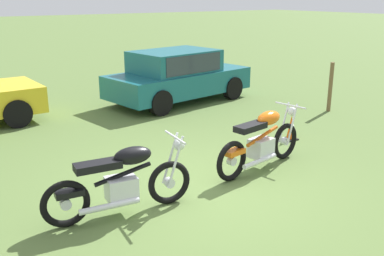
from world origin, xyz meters
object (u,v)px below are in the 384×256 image
at_px(motorcycle_black, 122,182).
at_px(fence_post_wooden, 330,87).
at_px(car_teal, 177,74).
at_px(motorcycle_orange, 261,141).
at_px(traffic_cone, 291,129).

xyz_separation_m(motorcycle_black, fence_post_wooden, (6.79, 2.13, 0.15)).
bearing_deg(car_teal, fence_post_wooden, -57.36).
xyz_separation_m(motorcycle_black, motorcycle_orange, (2.68, 0.19, 0.01)).
relative_size(car_teal, traffic_cone, 8.23).
relative_size(motorcycle_orange, fence_post_wooden, 1.67).
xyz_separation_m(motorcycle_orange, car_teal, (1.43, 4.97, 0.30)).
relative_size(motorcycle_black, traffic_cone, 4.04).
distance_m(motorcycle_orange, car_teal, 5.18).
bearing_deg(fence_post_wooden, motorcycle_orange, -154.71).
height_order(traffic_cone, fence_post_wooden, fence_post_wooden).
bearing_deg(traffic_cone, car_teal, 92.13).
relative_size(motorcycle_black, motorcycle_orange, 1.00).
relative_size(traffic_cone, fence_post_wooden, 0.41).
bearing_deg(motorcycle_orange, fence_post_wooden, 15.74).
bearing_deg(motorcycle_black, car_teal, 58.01).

